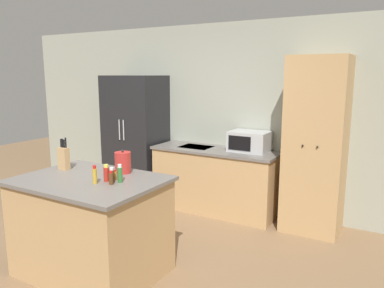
{
  "coord_description": "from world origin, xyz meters",
  "views": [
    {
      "loc": [
        2.45,
        -2.52,
        1.91
      ],
      "look_at": [
        0.17,
        1.4,
        1.05
      ],
      "focal_mm": 35.0,
      "sensor_mm": 36.0,
      "label": 1
    }
  ],
  "objects_px": {
    "kettle": "(123,162)",
    "knife_block": "(64,158)",
    "pantry_cabinet": "(316,146)",
    "spice_bottle_short_red": "(115,175)",
    "spice_bottle_amber_oil": "(106,173)",
    "spice_bottle_green_herb": "(112,175)",
    "refrigerator": "(136,137)",
    "spice_bottle_pale_salt": "(111,178)",
    "spice_bottle_tall_dark": "(120,174)",
    "spice_bottle_orange_cap": "(95,175)",
    "microwave": "(249,141)"
  },
  "relations": [
    {
      "from": "knife_block",
      "to": "kettle",
      "type": "bearing_deg",
      "value": 18.62
    },
    {
      "from": "knife_block",
      "to": "spice_bottle_pale_salt",
      "type": "bearing_deg",
      "value": -11.4
    },
    {
      "from": "knife_block",
      "to": "spice_bottle_pale_salt",
      "type": "distance_m",
      "value": 0.79
    },
    {
      "from": "spice_bottle_tall_dark",
      "to": "microwave",
      "type": "bearing_deg",
      "value": 79.42
    },
    {
      "from": "spice_bottle_pale_salt",
      "to": "kettle",
      "type": "distance_m",
      "value": 0.4
    },
    {
      "from": "spice_bottle_short_red",
      "to": "spice_bottle_pale_salt",
      "type": "relative_size",
      "value": 0.71
    },
    {
      "from": "knife_block",
      "to": "kettle",
      "type": "distance_m",
      "value": 0.64
    },
    {
      "from": "microwave",
      "to": "spice_bottle_amber_oil",
      "type": "distance_m",
      "value": 2.22
    },
    {
      "from": "microwave",
      "to": "spice_bottle_amber_oil",
      "type": "relative_size",
      "value": 3.25
    },
    {
      "from": "microwave",
      "to": "spice_bottle_pale_salt",
      "type": "xyz_separation_m",
      "value": [
        -0.42,
        -2.22,
        -0.02
      ]
    },
    {
      "from": "refrigerator",
      "to": "spice_bottle_orange_cap",
      "type": "relative_size",
      "value": 11.21
    },
    {
      "from": "microwave",
      "to": "spice_bottle_tall_dark",
      "type": "height_order",
      "value": "microwave"
    },
    {
      "from": "spice_bottle_amber_oil",
      "to": "spice_bottle_orange_cap",
      "type": "bearing_deg",
      "value": -107.56
    },
    {
      "from": "spice_bottle_short_red",
      "to": "kettle",
      "type": "distance_m",
      "value": 0.24
    },
    {
      "from": "refrigerator",
      "to": "spice_bottle_amber_oil",
      "type": "distance_m",
      "value": 2.44
    },
    {
      "from": "spice_bottle_tall_dark",
      "to": "spice_bottle_pale_salt",
      "type": "height_order",
      "value": "spice_bottle_tall_dark"
    },
    {
      "from": "microwave",
      "to": "spice_bottle_pale_salt",
      "type": "bearing_deg",
      "value": -100.7
    },
    {
      "from": "microwave",
      "to": "spice_bottle_green_herb",
      "type": "distance_m",
      "value": 2.21
    },
    {
      "from": "refrigerator",
      "to": "spice_bottle_short_red",
      "type": "height_order",
      "value": "refrigerator"
    },
    {
      "from": "pantry_cabinet",
      "to": "spice_bottle_pale_salt",
      "type": "relative_size",
      "value": 16.91
    },
    {
      "from": "knife_block",
      "to": "spice_bottle_short_red",
      "type": "bearing_deg",
      "value": -1.2
    },
    {
      "from": "spice_bottle_short_red",
      "to": "spice_bottle_orange_cap",
      "type": "xyz_separation_m",
      "value": [
        -0.06,
        -0.19,
        0.04
      ]
    },
    {
      "from": "spice_bottle_green_herb",
      "to": "knife_block",
      "type": "bearing_deg",
      "value": 172.56
    },
    {
      "from": "pantry_cabinet",
      "to": "spice_bottle_amber_oil",
      "type": "xyz_separation_m",
      "value": [
        -1.4,
        -2.09,
        -0.04
      ]
    },
    {
      "from": "spice_bottle_short_red",
      "to": "spice_bottle_amber_oil",
      "type": "distance_m",
      "value": 0.09
    },
    {
      "from": "refrigerator",
      "to": "microwave",
      "type": "relative_size",
      "value": 3.67
    },
    {
      "from": "microwave",
      "to": "spice_bottle_green_herb",
      "type": "bearing_deg",
      "value": -102.13
    },
    {
      "from": "knife_block",
      "to": "spice_bottle_pale_salt",
      "type": "xyz_separation_m",
      "value": [
        0.78,
        -0.16,
        -0.06
      ]
    },
    {
      "from": "pantry_cabinet",
      "to": "spice_bottle_amber_oil",
      "type": "bearing_deg",
      "value": -123.77
    },
    {
      "from": "knife_block",
      "to": "spice_bottle_amber_oil",
      "type": "distance_m",
      "value": 0.68
    },
    {
      "from": "refrigerator",
      "to": "spice_bottle_orange_cap",
      "type": "xyz_separation_m",
      "value": [
        1.28,
        -2.17,
        0.08
      ]
    },
    {
      "from": "spice_bottle_orange_cap",
      "to": "kettle",
      "type": "height_order",
      "value": "kettle"
    },
    {
      "from": "knife_block",
      "to": "kettle",
      "type": "relative_size",
      "value": 1.43
    },
    {
      "from": "pantry_cabinet",
      "to": "spice_bottle_short_red",
      "type": "relative_size",
      "value": 23.71
    },
    {
      "from": "pantry_cabinet",
      "to": "spice_bottle_amber_oil",
      "type": "distance_m",
      "value": 2.51
    },
    {
      "from": "knife_block",
      "to": "spice_bottle_tall_dark",
      "type": "distance_m",
      "value": 0.8
    },
    {
      "from": "spice_bottle_tall_dark",
      "to": "spice_bottle_green_herb",
      "type": "height_order",
      "value": "spice_bottle_tall_dark"
    },
    {
      "from": "kettle",
      "to": "knife_block",
      "type": "bearing_deg",
      "value": -161.38
    },
    {
      "from": "kettle",
      "to": "spice_bottle_pale_salt",
      "type": "bearing_deg",
      "value": -64.69
    },
    {
      "from": "microwave",
      "to": "spice_bottle_orange_cap",
      "type": "xyz_separation_m",
      "value": [
        -0.56,
        -2.27,
        -0.0
      ]
    },
    {
      "from": "spice_bottle_green_herb",
      "to": "spice_bottle_short_red",
      "type": "bearing_deg",
      "value": 117.73
    },
    {
      "from": "spice_bottle_green_herb",
      "to": "refrigerator",
      "type": "bearing_deg",
      "value": 123.73
    },
    {
      "from": "pantry_cabinet",
      "to": "spice_bottle_amber_oil",
      "type": "height_order",
      "value": "pantry_cabinet"
    },
    {
      "from": "spice_bottle_amber_oil",
      "to": "spice_bottle_orange_cap",
      "type": "distance_m",
      "value": 0.12
    },
    {
      "from": "pantry_cabinet",
      "to": "spice_bottle_tall_dark",
      "type": "bearing_deg",
      "value": -121.68
    },
    {
      "from": "microwave",
      "to": "kettle",
      "type": "bearing_deg",
      "value": -107.61
    },
    {
      "from": "refrigerator",
      "to": "spice_bottle_tall_dark",
      "type": "xyz_separation_m",
      "value": [
        1.44,
        -2.02,
        0.08
      ]
    },
    {
      "from": "refrigerator",
      "to": "microwave",
      "type": "distance_m",
      "value": 1.84
    },
    {
      "from": "refrigerator",
      "to": "spice_bottle_amber_oil",
      "type": "bearing_deg",
      "value": -57.55
    },
    {
      "from": "spice_bottle_tall_dark",
      "to": "spice_bottle_orange_cap",
      "type": "xyz_separation_m",
      "value": [
        -0.16,
        -0.15,
        0.0
      ]
    }
  ]
}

